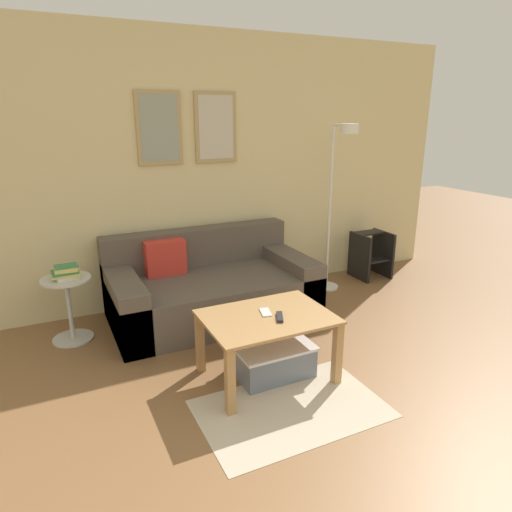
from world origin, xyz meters
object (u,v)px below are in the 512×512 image
object	(u,v)px
remote_control	(280,317)
cell_phone	(265,312)
book_stack	(66,272)
step_stool	(371,254)
couch	(210,288)
floor_lamp	(338,193)
coffee_table	(267,328)
side_table	(69,303)
storage_bin	(272,358)

from	to	relation	value
remote_control	cell_phone	size ratio (longest dim) A/B	1.07
book_stack	step_stool	bearing A→B (deg)	2.82
couch	floor_lamp	xyz separation A→B (m)	(1.37, -0.00, 0.79)
cell_phone	floor_lamp	bearing A→B (deg)	53.90
book_stack	remote_control	size ratio (longest dim) A/B	1.47
coffee_table	side_table	xyz separation A→B (m)	(-1.20, 1.21, -0.06)
book_stack	step_stool	distance (m)	3.25
side_table	book_stack	bearing A→B (deg)	-51.11
coffee_table	couch	bearing A→B (deg)	89.56
book_stack	step_stool	world-z (taller)	book_stack
remote_control	step_stool	world-z (taller)	step_stool
storage_bin	remote_control	xyz separation A→B (m)	(0.01, -0.10, 0.37)
remote_control	cell_phone	world-z (taller)	remote_control
coffee_table	side_table	size ratio (longest dim) A/B	1.61
couch	side_table	world-z (taller)	couch
book_stack	side_table	bearing A→B (deg)	128.89
couch	step_stool	xyz separation A→B (m)	(2.03, 0.19, 0.01)
side_table	couch	bearing A→B (deg)	-1.90
storage_bin	book_stack	world-z (taller)	book_stack
couch	cell_phone	bearing A→B (deg)	-89.89
coffee_table	step_stool	bearing A→B (deg)	33.72
storage_bin	cell_phone	size ratio (longest dim) A/B	3.94
couch	remote_control	size ratio (longest dim) A/B	12.08
floor_lamp	cell_phone	distance (m)	1.86
floor_lamp	side_table	xyz separation A→B (m)	(-2.58, 0.04, -0.72)
cell_phone	step_stool	bearing A→B (deg)	47.60
storage_bin	remote_control	world-z (taller)	remote_control
cell_phone	step_stool	xyz separation A→B (m)	(2.02, 1.31, -0.20)
floor_lamp	remote_control	bearing A→B (deg)	-136.86
storage_bin	floor_lamp	xyz separation A→B (m)	(1.33, 1.14, 0.93)
side_table	cell_phone	xyz separation A→B (m)	(1.21, -1.16, 0.15)
storage_bin	cell_phone	distance (m)	0.36
couch	side_table	distance (m)	1.21
couch	storage_bin	bearing A→B (deg)	-87.86
remote_control	step_stool	distance (m)	2.45
couch	storage_bin	xyz separation A→B (m)	(0.04, -1.15, -0.14)
side_table	step_stool	xyz separation A→B (m)	(3.24, 0.15, -0.05)
floor_lamp	storage_bin	bearing A→B (deg)	-139.30
coffee_table	side_table	distance (m)	1.71
book_stack	cell_phone	world-z (taller)	book_stack
couch	cell_phone	distance (m)	1.14
coffee_table	floor_lamp	distance (m)	1.93
cell_phone	side_table	bearing A→B (deg)	150.95
couch	cell_phone	world-z (taller)	couch
coffee_table	floor_lamp	world-z (taller)	floor_lamp
floor_lamp	remote_control	size ratio (longest dim) A/B	11.45
storage_bin	coffee_table	bearing A→B (deg)	-156.44
floor_lamp	remote_control	distance (m)	1.90
storage_bin	remote_control	bearing A→B (deg)	-86.74
side_table	storage_bin	bearing A→B (deg)	-43.44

